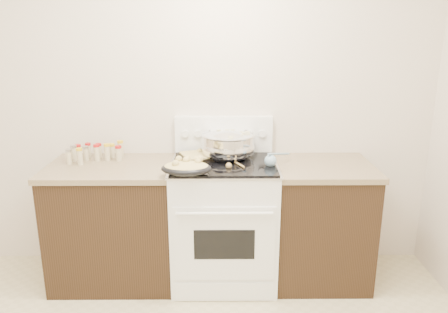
{
  "coord_description": "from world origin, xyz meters",
  "views": [
    {
      "loc": [
        0.33,
        -1.62,
        1.87
      ],
      "look_at": [
        0.35,
        1.37,
        1.0
      ],
      "focal_mm": 35.0,
      "sensor_mm": 36.0,
      "label": 1
    }
  ],
  "objects": [
    {
      "name": "mixing_bowl",
      "position": [
        0.38,
        1.54,
        1.04
      ],
      "size": [
        0.52,
        0.52,
        0.24
      ],
      "color": "silver",
      "rests_on": "kitchen_range"
    },
    {
      "name": "blue_ladle",
      "position": [
        0.69,
        1.34,
        0.98
      ],
      "size": [
        0.21,
        0.24,
        0.11
      ],
      "color": "#7A9CB6",
      "rests_on": "kitchen_range"
    },
    {
      "name": "room_shell",
      "position": [
        0.0,
        0.0,
        1.7
      ],
      "size": [
        4.1,
        3.6,
        2.75
      ],
      "color": "beige",
      "rests_on": "ground"
    },
    {
      "name": "roasting_pan",
      "position": [
        0.1,
        1.14,
        0.99
      ],
      "size": [
        0.35,
        0.25,
        0.11
      ],
      "color": "black",
      "rests_on": "kitchen_range"
    },
    {
      "name": "counter_right",
      "position": [
        1.08,
        1.43,
        0.46
      ],
      "size": [
        0.73,
        0.67,
        0.92
      ],
      "color": "black",
      "rests_on": "ground"
    },
    {
      "name": "spice_jars",
      "position": [
        -0.63,
        1.56,
        0.98
      ],
      "size": [
        0.39,
        0.24,
        0.13
      ],
      "color": "#BFB28C",
      "rests_on": "counter_left"
    },
    {
      "name": "baking_sheet",
      "position": [
        0.22,
        1.55,
        0.96
      ],
      "size": [
        0.46,
        0.4,
        0.06
      ],
      "color": "black",
      "rests_on": "kitchen_range"
    },
    {
      "name": "kitchen_range",
      "position": [
        0.35,
        1.42,
        0.49
      ],
      "size": [
        0.78,
        0.73,
        1.22
      ],
      "color": "white",
      "rests_on": "ground"
    },
    {
      "name": "wooden_spoon",
      "position": [
        0.4,
        1.33,
        0.95
      ],
      "size": [
        0.13,
        0.24,
        0.04
      ],
      "color": "#AA874E",
      "rests_on": "kitchen_range"
    },
    {
      "name": "counter_left",
      "position": [
        -0.48,
        1.43,
        0.46
      ],
      "size": [
        0.93,
        0.67,
        0.92
      ],
      "color": "black",
      "rests_on": "ground"
    }
  ]
}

